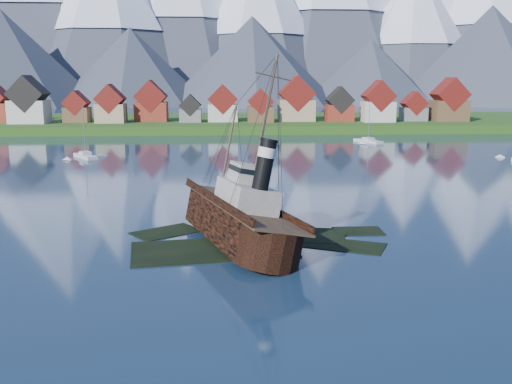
{
  "coord_description": "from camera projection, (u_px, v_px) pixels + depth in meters",
  "views": [
    {
      "loc": [
        -1.67,
        -63.21,
        18.78
      ],
      "look_at": [
        2.23,
        6.0,
        5.0
      ],
      "focal_mm": 40.0,
      "sensor_mm": 36.0,
      "label": 1
    }
  ],
  "objects": [
    {
      "name": "shoal",
      "position": [
        254.0,
        242.0,
        67.92
      ],
      "size": [
        31.71,
        21.24,
        1.14
      ],
      "color": "black",
      "rests_on": "ground"
    },
    {
      "name": "sailboat_c",
      "position": [
        85.0,
        157.0,
        137.72
      ],
      "size": [
        7.65,
        9.86,
        13.05
      ],
      "rotation": [
        0.0,
        0.0,
        0.58
      ],
      "color": "silver",
      "rests_on": "ground"
    },
    {
      "name": "shore_bank",
      "position": [
        228.0,
        126.0,
        232.13
      ],
      "size": [
        600.0,
        80.0,
        3.2
      ],
      "primitive_type": "cube",
      "color": "#1F4614",
      "rests_on": "ground"
    },
    {
      "name": "ground",
      "position": [
        240.0,
        245.0,
        65.65
      ],
      "size": [
        1400.0,
        1400.0,
        0.0
      ],
      "primitive_type": "plane",
      "color": "#182C43",
      "rests_on": "ground"
    },
    {
      "name": "mountains",
      "position": [
        223.0,
        0.0,
        519.47
      ],
      "size": [
        965.0,
        340.0,
        205.0
      ],
      "color": "#2D333D",
      "rests_on": "ground"
    },
    {
      "name": "sailboat_e",
      "position": [
        368.0,
        142.0,
        171.2
      ],
      "size": [
        7.03,
        11.17,
        12.77
      ],
      "rotation": [
        0.0,
        0.0,
        0.42
      ],
      "color": "silver",
      "rests_on": "ground"
    },
    {
      "name": "tugboat_wreck",
      "position": [
        233.0,
        215.0,
        67.71
      ],
      "size": [
        6.75,
        29.1,
        23.06
      ],
      "rotation": [
        0.0,
        0.2,
        0.32
      ],
      "color": "black",
      "rests_on": "ground"
    },
    {
      "name": "seawall",
      "position": [
        229.0,
        135.0,
        194.91
      ],
      "size": [
        600.0,
        2.5,
        2.0
      ],
      "primitive_type": "cube",
      "color": "#3F3D38",
      "rests_on": "ground"
    },
    {
      "name": "town",
      "position": [
        139.0,
        106.0,
        211.1
      ],
      "size": [
        250.96,
        16.69,
        17.3
      ],
      "color": "maroon",
      "rests_on": "ground"
    }
  ]
}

